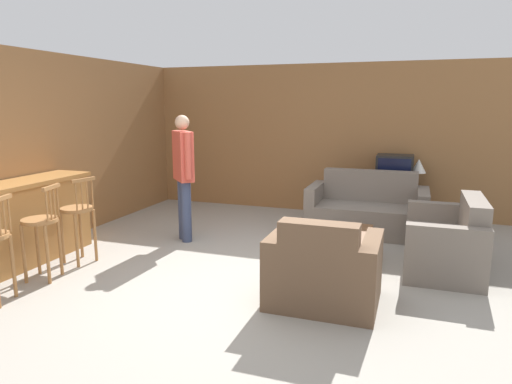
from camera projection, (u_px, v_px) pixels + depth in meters
The scene contains 14 objects.
ground_plane at pixel (245, 286), 4.87m from camera, with size 24.00×24.00×0.00m, color gray.
wall_back at pixel (319, 139), 8.09m from camera, with size 9.40×0.08×2.60m.
wall_left at pixel (84, 145), 6.90m from camera, with size 0.08×8.73×2.60m.
bar_chair_mid at pixel (42, 228), 4.96m from camera, with size 0.46×0.46×1.06m.
bar_chair_far at pixel (78, 216), 5.49m from camera, with size 0.45×0.45×1.06m.
couch_far at pixel (367, 211), 6.87m from camera, with size 1.73×0.90×0.91m.
armchair_near at pixel (323, 272), 4.38m from camera, with size 1.03×0.86×0.88m.
loveseat_right at pixel (447, 243), 5.30m from camera, with size 0.83×1.36×0.87m.
coffee_table at pixel (345, 238), 5.52m from camera, with size 0.57×1.08×0.37m.
tv_unit at pixel (393, 205), 7.51m from camera, with size 1.00×0.46×0.56m.
tv at pixel (394, 172), 7.41m from camera, with size 0.58×0.45×0.54m.
book_on_table at pixel (341, 238), 5.29m from camera, with size 0.19×0.19×0.03m.
table_lamp at pixel (419, 167), 7.27m from camera, with size 0.23×0.23×0.49m.
person_by_window at pixel (184, 171), 6.33m from camera, with size 0.45×0.46×1.76m.
Camera 1 is at (1.62, -4.30, 1.91)m, focal length 32.00 mm.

